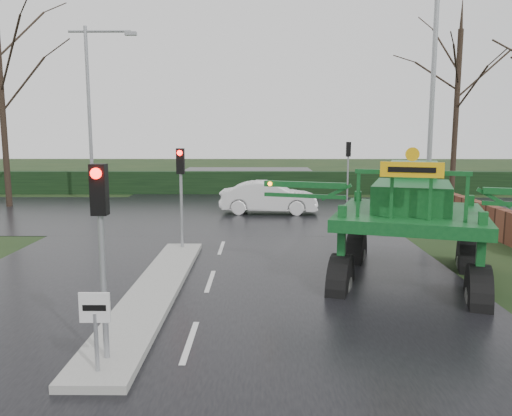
{
  "coord_description": "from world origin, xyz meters",
  "views": [
    {
      "loc": [
        1.36,
        -9.16,
        4.02
      ],
      "look_at": [
        1.25,
        4.3,
        2.0
      ],
      "focal_mm": 35.0,
      "sensor_mm": 36.0,
      "label": 1
    }
  ],
  "objects_px": {
    "traffic_signal_near": "(100,220)",
    "street_light_right": "(425,85)",
    "traffic_signal_far": "(348,158)",
    "crop_sprayer": "(344,205)",
    "keep_left_sign": "(95,319)",
    "street_light_left_far": "(94,99)",
    "white_sedan": "(269,213)",
    "traffic_signal_mid": "(181,176)"
  },
  "relations": [
    {
      "from": "traffic_signal_near",
      "to": "street_light_right",
      "type": "height_order",
      "value": "street_light_right"
    },
    {
      "from": "traffic_signal_near",
      "to": "traffic_signal_far",
      "type": "height_order",
      "value": "same"
    },
    {
      "from": "crop_sprayer",
      "to": "traffic_signal_far",
      "type": "bearing_deg",
      "value": 97.55
    },
    {
      "from": "keep_left_sign",
      "to": "crop_sprayer",
      "type": "bearing_deg",
      "value": 46.75
    },
    {
      "from": "street_light_left_far",
      "to": "white_sedan",
      "type": "xyz_separation_m",
      "value": [
        10.0,
        -4.2,
        -5.99
      ]
    },
    {
      "from": "traffic_signal_mid",
      "to": "street_light_right",
      "type": "bearing_deg",
      "value": 25.4
    },
    {
      "from": "street_light_left_far",
      "to": "crop_sprayer",
      "type": "distance_m",
      "value": 20.49
    },
    {
      "from": "traffic_signal_mid",
      "to": "white_sedan",
      "type": "xyz_separation_m",
      "value": [
        3.11,
        8.31,
        -2.59
      ]
    },
    {
      "from": "street_light_left_far",
      "to": "white_sedan",
      "type": "relative_size",
      "value": 2.05
    },
    {
      "from": "traffic_signal_far",
      "to": "street_light_right",
      "type": "distance_m",
      "value": 8.86
    },
    {
      "from": "keep_left_sign",
      "to": "crop_sprayer",
      "type": "distance_m",
      "value": 7.14
    },
    {
      "from": "crop_sprayer",
      "to": "white_sedan",
      "type": "bearing_deg",
      "value": 115.88
    },
    {
      "from": "street_light_right",
      "to": "keep_left_sign",
      "type": "bearing_deg",
      "value": -125.12
    },
    {
      "from": "street_light_left_far",
      "to": "crop_sprayer",
      "type": "xyz_separation_m",
      "value": [
        11.73,
        -16.37,
        -3.81
      ]
    },
    {
      "from": "street_light_left_far",
      "to": "traffic_signal_far",
      "type": "bearing_deg",
      "value": 0.03
    },
    {
      "from": "traffic_signal_near",
      "to": "crop_sprayer",
      "type": "distance_m",
      "value": 6.71
    },
    {
      "from": "traffic_signal_far",
      "to": "street_light_right",
      "type": "xyz_separation_m",
      "value": [
        1.69,
        -8.01,
        3.4
      ]
    },
    {
      "from": "traffic_signal_mid",
      "to": "traffic_signal_far",
      "type": "height_order",
      "value": "same"
    },
    {
      "from": "keep_left_sign",
      "to": "street_light_right",
      "type": "bearing_deg",
      "value": 54.88
    },
    {
      "from": "traffic_signal_far",
      "to": "street_light_left_far",
      "type": "relative_size",
      "value": 0.35
    },
    {
      "from": "traffic_signal_near",
      "to": "traffic_signal_mid",
      "type": "relative_size",
      "value": 1.0
    },
    {
      "from": "traffic_signal_near",
      "to": "street_light_left_far",
      "type": "height_order",
      "value": "street_light_left_far"
    },
    {
      "from": "traffic_signal_far",
      "to": "white_sedan",
      "type": "distance_m",
      "value": 6.81
    },
    {
      "from": "traffic_signal_mid",
      "to": "white_sedan",
      "type": "bearing_deg",
      "value": 69.49
    },
    {
      "from": "keep_left_sign",
      "to": "traffic_signal_mid",
      "type": "bearing_deg",
      "value": 90.0
    },
    {
      "from": "traffic_signal_near",
      "to": "street_light_left_far",
      "type": "xyz_separation_m",
      "value": [
        -6.89,
        21.01,
        3.4
      ]
    },
    {
      "from": "traffic_signal_mid",
      "to": "crop_sprayer",
      "type": "height_order",
      "value": "crop_sprayer"
    },
    {
      "from": "street_light_right",
      "to": "white_sedan",
      "type": "bearing_deg",
      "value": 149.22
    },
    {
      "from": "keep_left_sign",
      "to": "white_sedan",
      "type": "relative_size",
      "value": 0.28
    },
    {
      "from": "traffic_signal_far",
      "to": "white_sedan",
      "type": "relative_size",
      "value": 0.72
    },
    {
      "from": "keep_left_sign",
      "to": "crop_sprayer",
      "type": "height_order",
      "value": "crop_sprayer"
    },
    {
      "from": "traffic_signal_far",
      "to": "traffic_signal_mid",
      "type": "bearing_deg",
      "value": 58.07
    },
    {
      "from": "crop_sprayer",
      "to": "traffic_signal_near",
      "type": "bearing_deg",
      "value": -118.3
    },
    {
      "from": "street_light_right",
      "to": "street_light_left_far",
      "type": "bearing_deg",
      "value": 153.98
    },
    {
      "from": "traffic_signal_mid",
      "to": "crop_sprayer",
      "type": "bearing_deg",
      "value": -38.61
    },
    {
      "from": "white_sedan",
      "to": "keep_left_sign",
      "type": "bearing_deg",
      "value": 173.13
    },
    {
      "from": "traffic_signal_near",
      "to": "street_light_right",
      "type": "xyz_separation_m",
      "value": [
        9.49,
        13.01,
        3.4
      ]
    },
    {
      "from": "white_sedan",
      "to": "street_light_right",
      "type": "bearing_deg",
      "value": -117.46
    },
    {
      "from": "keep_left_sign",
      "to": "crop_sprayer",
      "type": "xyz_separation_m",
      "value": [
        4.83,
        5.13,
        1.12
      ]
    },
    {
      "from": "street_light_right",
      "to": "street_light_left_far",
      "type": "height_order",
      "value": "same"
    },
    {
      "from": "keep_left_sign",
      "to": "white_sedan",
      "type": "height_order",
      "value": "keep_left_sign"
    },
    {
      "from": "street_light_left_far",
      "to": "traffic_signal_near",
      "type": "bearing_deg",
      "value": -71.83
    }
  ]
}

